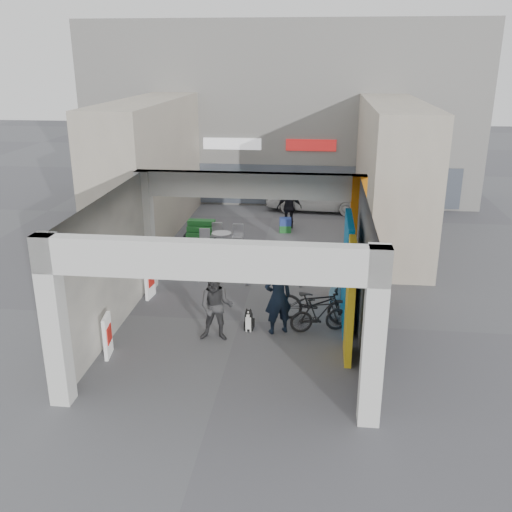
# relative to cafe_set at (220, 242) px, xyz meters

# --- Properties ---
(ground) EXTENTS (90.00, 90.00, 0.00)m
(ground) POSITION_rel_cafe_set_xyz_m (1.49, -5.56, -0.31)
(ground) COLOR #57585C
(ground) RESTS_ON ground
(arcade_canopy) EXTENTS (6.40, 6.45, 6.40)m
(arcade_canopy) POSITION_rel_cafe_set_xyz_m (2.03, -6.38, 1.99)
(arcade_canopy) COLOR silver
(arcade_canopy) RESTS_ON ground
(far_building) EXTENTS (18.00, 4.08, 8.00)m
(far_building) POSITION_rel_cafe_set_xyz_m (1.49, 8.43, 3.68)
(far_building) COLOR white
(far_building) RESTS_ON ground
(plaza_bldg_left) EXTENTS (2.00, 9.00, 5.00)m
(plaza_bldg_left) POSITION_rel_cafe_set_xyz_m (-3.01, 1.94, 2.19)
(plaza_bldg_left) COLOR #B9AD99
(plaza_bldg_left) RESTS_ON ground
(plaza_bldg_right) EXTENTS (2.00, 9.00, 5.00)m
(plaza_bldg_right) POSITION_rel_cafe_set_xyz_m (5.99, 1.94, 2.19)
(plaza_bldg_right) COLOR #B9AD99
(plaza_bldg_right) RESTS_ON ground
(bollard_left) EXTENTS (0.09, 0.09, 0.98)m
(bollard_left) POSITION_rel_cafe_set_xyz_m (-0.14, -3.03, 0.18)
(bollard_left) COLOR gray
(bollard_left) RESTS_ON ground
(bollard_center) EXTENTS (0.09, 0.09, 0.86)m
(bollard_center) POSITION_rel_cafe_set_xyz_m (1.36, -3.12, 0.12)
(bollard_center) COLOR gray
(bollard_center) RESTS_ON ground
(bollard_right) EXTENTS (0.09, 0.09, 0.89)m
(bollard_right) POSITION_rel_cafe_set_xyz_m (2.96, -3.07, 0.13)
(bollard_right) COLOR gray
(bollard_right) RESTS_ON ground
(advert_board_near) EXTENTS (0.16, 0.56, 1.00)m
(advert_board_near) POSITION_rel_cafe_set_xyz_m (-1.25, -7.69, 0.20)
(advert_board_near) COLOR white
(advert_board_near) RESTS_ON ground
(advert_board_far) EXTENTS (0.15, 0.56, 1.00)m
(advert_board_far) POSITION_rel_cafe_set_xyz_m (-1.25, -4.32, 0.20)
(advert_board_far) COLOR white
(advert_board_far) RESTS_ON ground
(cafe_set) EXTENTS (1.45, 1.17, 0.87)m
(cafe_set) POSITION_rel_cafe_set_xyz_m (0.00, 0.00, 0.00)
(cafe_set) COLOR #B2B1B7
(cafe_set) RESTS_ON ground
(produce_stand) EXTENTS (1.20, 0.65, 0.79)m
(produce_stand) POSITION_rel_cafe_set_xyz_m (-0.86, 0.88, 0.00)
(produce_stand) COLOR black
(produce_stand) RESTS_ON ground
(crate_stack) EXTENTS (0.48, 0.39, 0.56)m
(crate_stack) POSITION_rel_cafe_set_xyz_m (2.16, 2.44, -0.03)
(crate_stack) COLOR #195820
(crate_stack) RESTS_ON ground
(border_collie) EXTENTS (0.23, 0.44, 0.61)m
(border_collie) POSITION_rel_cafe_set_xyz_m (1.79, -6.04, -0.07)
(border_collie) COLOR black
(border_collie) RESTS_ON ground
(man_with_dog) EXTENTS (0.83, 0.71, 1.91)m
(man_with_dog) POSITION_rel_cafe_set_xyz_m (2.52, -6.08, 0.65)
(man_with_dog) COLOR black
(man_with_dog) RESTS_ON ground
(man_back_turned) EXTENTS (0.86, 0.67, 1.74)m
(man_back_turned) POSITION_rel_cafe_set_xyz_m (1.08, -6.63, 0.56)
(man_back_turned) COLOR #3A3A3C
(man_back_turned) RESTS_ON ground
(man_elderly) EXTENTS (0.87, 0.71, 1.53)m
(man_elderly) POSITION_rel_cafe_set_xyz_m (4.05, -4.09, 0.46)
(man_elderly) COLOR #619ABC
(man_elderly) RESTS_ON ground
(man_crates) EXTENTS (1.04, 0.59, 1.68)m
(man_crates) POSITION_rel_cafe_set_xyz_m (2.27, 3.01, 0.53)
(man_crates) COLOR black
(man_crates) RESTS_ON ground
(bicycle_front) EXTENTS (2.12, 1.01, 1.07)m
(bicycle_front) POSITION_rel_cafe_set_xyz_m (3.42, -5.37, 0.22)
(bicycle_front) COLOR black
(bicycle_front) RESTS_ON ground
(bicycle_rear) EXTENTS (1.54, 0.81, 0.89)m
(bicycle_rear) POSITION_rel_cafe_set_xyz_m (3.54, -5.91, 0.14)
(bicycle_rear) COLOR black
(bicycle_rear) RESTS_ON ground
(white_van) EXTENTS (4.37, 1.97, 1.46)m
(white_van) POSITION_rel_cafe_set_xyz_m (3.28, 5.89, 0.42)
(white_van) COLOR white
(white_van) RESTS_ON ground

